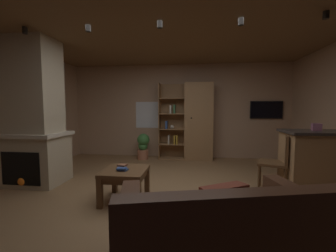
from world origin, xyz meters
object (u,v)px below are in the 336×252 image
at_px(leather_couch, 219,245).
at_px(dining_chair, 278,159).
at_px(stone_fireplace, 34,120).
at_px(table_book_2, 122,165).
at_px(wall_mounted_tv, 266,110).
at_px(tissue_box, 316,127).
at_px(table_book_1, 122,168).
at_px(kitchen_bar_counter, 330,164).
at_px(bookshelf_cabinet, 195,122).
at_px(potted_floor_plant, 143,145).
at_px(coffee_table, 125,176).
at_px(table_book_0, 123,170).

xyz_separation_m(leather_couch, dining_chair, (1.14, 1.94, 0.22)).
relative_size(stone_fireplace, dining_chair, 2.74).
distance_m(table_book_2, wall_mounted_tv, 4.17).
distance_m(tissue_box, table_book_1, 2.98).
relative_size(kitchen_bar_counter, table_book_2, 10.85).
bearing_deg(leather_couch, bookshelf_cabinet, 92.26).
bearing_deg(table_book_2, potted_floor_plant, 96.79).
height_order(coffee_table, wall_mounted_tv, wall_mounted_tv).
xyz_separation_m(leather_couch, wall_mounted_tv, (1.68, 4.26, 0.99)).
height_order(dining_chair, potted_floor_plant, dining_chair).
bearing_deg(bookshelf_cabinet, table_book_2, -111.51).
relative_size(table_book_0, dining_chair, 0.15).
xyz_separation_m(coffee_table, table_book_1, (-0.03, -0.06, 0.12)).
height_order(table_book_1, table_book_2, table_book_2).
bearing_deg(table_book_1, bookshelf_cabinet, 69.51).
bearing_deg(leather_couch, table_book_2, 131.66).
relative_size(leather_couch, wall_mounted_tv, 2.08).
height_order(coffee_table, table_book_0, table_book_0).
bearing_deg(potted_floor_plant, table_book_0, -82.73).
xyz_separation_m(tissue_box, table_book_0, (-2.85, -0.61, -0.58)).
height_order(leather_couch, coffee_table, leather_couch).
relative_size(leather_couch, coffee_table, 2.70).
bearing_deg(bookshelf_cabinet, table_book_0, -110.50).
height_order(stone_fireplace, leather_couch, stone_fireplace).
relative_size(table_book_2, potted_floor_plant, 0.18).
bearing_deg(tissue_box, kitchen_bar_counter, -9.40).
xyz_separation_m(leather_couch, table_book_1, (-1.19, 1.28, 0.18)).
height_order(stone_fireplace, tissue_box, stone_fireplace).
bearing_deg(table_book_2, leather_couch, -48.34).
relative_size(table_book_1, table_book_2, 1.08).
bearing_deg(table_book_2, coffee_table, -28.10).
bearing_deg(leather_couch, stone_fireplace, 147.93).
relative_size(stone_fireplace, coffee_table, 4.07).
distance_m(table_book_2, dining_chair, 2.43).
height_order(table_book_0, table_book_1, table_book_1).
bearing_deg(leather_couch, table_book_1, 132.98).
relative_size(stone_fireplace, tissue_box, 21.03).
relative_size(kitchen_bar_counter, table_book_1, 10.07).
distance_m(stone_fireplace, bookshelf_cabinet, 3.57).
bearing_deg(tissue_box, dining_chair, 176.76).
xyz_separation_m(table_book_1, table_book_2, (-0.02, 0.09, 0.02)).
relative_size(bookshelf_cabinet, kitchen_bar_counter, 1.48).
height_order(table_book_0, dining_chair, dining_chair).
height_order(table_book_1, dining_chair, dining_chair).
relative_size(kitchen_bar_counter, potted_floor_plant, 2.01).
bearing_deg(stone_fireplace, table_book_1, -18.21).
relative_size(tissue_box, wall_mounted_tv, 0.15).
height_order(stone_fireplace, kitchen_bar_counter, stone_fireplace).
relative_size(bookshelf_cabinet, leather_couch, 1.19).
relative_size(stone_fireplace, potted_floor_plant, 3.75).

